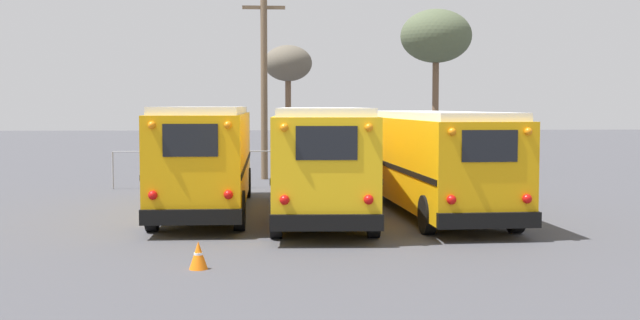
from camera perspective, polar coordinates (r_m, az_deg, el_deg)
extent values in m
plane|color=#424247|center=(23.15, 0.01, -3.86)|extent=(160.00, 160.00, 0.00)
cube|color=#E5A00C|center=(23.73, -8.08, 0.22)|extent=(2.34, 9.89, 2.54)
cube|color=white|center=(23.68, -8.11, 3.53)|extent=(2.15, 9.49, 0.20)
cube|color=black|center=(18.89, -9.16, -4.03)|extent=(2.37, 0.20, 0.36)
cube|color=black|center=(18.76, -9.21, 1.39)|extent=(1.28, 0.03, 0.76)
sphere|color=red|center=(18.92, -11.80, -2.47)|extent=(0.22, 0.22, 0.22)
sphere|color=orange|center=(18.81, -11.87, 2.43)|extent=(0.18, 0.18, 0.18)
sphere|color=red|center=(18.76, -6.53, -2.47)|extent=(0.22, 0.22, 0.22)
sphere|color=orange|center=(18.65, -6.57, 2.48)|extent=(0.18, 0.18, 0.18)
cube|color=black|center=(23.85, -10.88, -0.24)|extent=(0.04, 9.68, 0.14)
cube|color=black|center=(23.68, -5.25, -0.22)|extent=(0.04, 9.68, 0.14)
cylinder|color=black|center=(27.53, -9.74, -1.63)|extent=(0.28, 1.01, 1.01)
cylinder|color=black|center=(27.39, -5.25, -1.61)|extent=(0.28, 1.01, 1.01)
cylinder|color=black|center=(20.34, -11.84, -3.58)|extent=(0.28, 1.01, 1.01)
cylinder|color=black|center=(20.15, -5.74, -3.59)|extent=(0.28, 1.01, 1.01)
cube|color=yellow|center=(22.51, 0.09, 0.07)|extent=(2.89, 10.10, 2.48)
cube|color=white|center=(22.46, 0.09, 3.48)|extent=(2.67, 9.69, 0.20)
cube|color=black|center=(17.61, 0.47, -4.47)|extent=(2.51, 0.31, 0.36)
cube|color=black|center=(17.47, 0.47, 1.21)|extent=(1.35, 0.09, 0.75)
sphere|color=red|center=(17.53, -2.54, -2.86)|extent=(0.22, 0.22, 0.22)
sphere|color=orange|center=(17.42, -2.55, 2.32)|extent=(0.18, 0.18, 0.18)
sphere|color=red|center=(17.59, 3.48, -2.84)|extent=(0.22, 0.22, 0.22)
sphere|color=orange|center=(17.47, 3.50, 2.32)|extent=(0.18, 0.18, 0.18)
cube|color=black|center=(22.53, -3.07, -0.41)|extent=(0.45, 9.79, 0.14)
cube|color=black|center=(22.59, 3.23, -0.40)|extent=(0.45, 9.79, 0.14)
cylinder|color=black|center=(26.29, -2.60, -1.75)|extent=(0.33, 1.09, 1.08)
cylinder|color=black|center=(26.33, 2.40, -1.74)|extent=(0.33, 1.09, 1.08)
cylinder|color=black|center=(18.94, -3.13, -3.94)|extent=(0.33, 1.09, 1.08)
cylinder|color=black|center=(19.01, 3.82, -3.92)|extent=(0.33, 1.09, 1.08)
cube|color=#E5A00C|center=(23.34, 8.13, -0.03)|extent=(2.79, 10.07, 2.42)
cube|color=white|center=(23.29, 8.16, 3.18)|extent=(2.58, 9.67, 0.20)
cube|color=black|center=(18.64, 11.94, -4.23)|extent=(2.41, 0.30, 0.36)
cube|color=black|center=(18.51, 11.98, 0.98)|extent=(1.30, 0.09, 0.72)
sphere|color=red|center=(18.32, 9.33, -2.81)|extent=(0.22, 0.22, 0.22)
sphere|color=orange|center=(18.20, 9.39, 1.98)|extent=(0.18, 0.18, 0.18)
sphere|color=red|center=(18.87, 14.52, -2.69)|extent=(0.22, 0.22, 0.22)
sphere|color=orange|center=(18.76, 14.60, 1.96)|extent=(0.18, 0.18, 0.18)
cube|color=black|center=(23.09, 5.26, -0.50)|extent=(0.45, 9.77, 0.14)
cube|color=black|center=(23.68, 10.92, -0.44)|extent=(0.45, 9.77, 0.14)
cylinder|color=black|center=(26.80, 3.87, -1.78)|extent=(0.32, 0.97, 0.96)
cylinder|color=black|center=(27.27, 8.42, -1.72)|extent=(0.32, 0.97, 0.96)
cylinder|color=black|center=(19.62, 7.65, -3.88)|extent=(0.32, 0.97, 0.96)
cylinder|color=black|center=(20.26, 13.71, -3.72)|extent=(0.32, 0.97, 0.96)
cylinder|color=brown|center=(34.08, -4.00, 5.54)|extent=(0.28, 0.28, 8.23)
cube|color=brown|center=(34.32, -4.02, 10.77)|extent=(1.80, 0.14, 0.14)
cylinder|color=brown|center=(40.72, 8.20, 3.40)|extent=(0.32, 0.32, 5.62)
ellipsoid|color=#4C563D|center=(40.87, 8.25, 8.73)|extent=(3.56, 3.56, 2.67)
cylinder|color=brown|center=(40.90, -2.28, 2.73)|extent=(0.30, 0.30, 4.61)
ellipsoid|color=#5B5447|center=(40.95, -2.29, 6.89)|extent=(2.44, 2.44, 1.83)
cylinder|color=#939399|center=(30.98, -14.52, -0.72)|extent=(0.06, 0.06, 1.40)
cylinder|color=#939399|center=(30.62, -10.04, -0.71)|extent=(0.06, 0.06, 1.40)
cylinder|color=#939399|center=(30.45, -5.49, -0.70)|extent=(0.06, 0.06, 1.40)
cylinder|color=#939399|center=(30.48, -0.91, -0.67)|extent=(0.06, 0.06, 1.40)
cylinder|color=#939399|center=(30.69, 3.63, -0.65)|extent=(0.06, 0.06, 1.40)
cylinder|color=#939399|center=(31.10, 8.08, -0.62)|extent=(0.06, 0.06, 1.40)
cylinder|color=#939399|center=(31.68, 12.39, -0.59)|extent=(0.06, 0.06, 1.40)
cylinder|color=#939399|center=(30.43, -0.91, 0.64)|extent=(14.59, 0.04, 0.04)
cone|color=orange|center=(15.55, -8.64, -6.72)|extent=(0.36, 0.36, 0.54)
cylinder|color=white|center=(15.55, -8.65, -6.62)|extent=(0.17, 0.17, 0.05)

